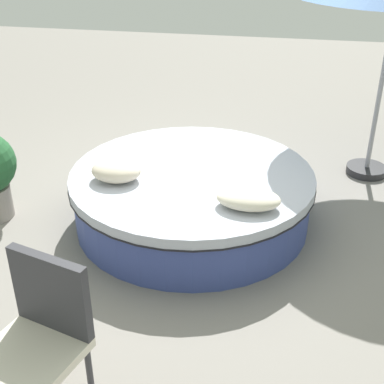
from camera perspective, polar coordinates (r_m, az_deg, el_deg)
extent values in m
plane|color=gray|center=(5.09, 0.00, -3.05)|extent=(16.00, 16.00, 0.00)
cylinder|color=#38478C|center=(4.99, 0.00, -1.00)|extent=(2.17, 2.17, 0.42)
cylinder|color=black|center=(4.89, 0.00, 1.14)|extent=(2.24, 2.24, 0.02)
cylinder|color=#B2B7C6|center=(4.86, 0.00, 1.64)|extent=(2.23, 2.23, 0.09)
ellipsoid|color=beige|center=(4.72, -8.13, 2.28)|extent=(0.44, 0.35, 0.18)
ellipsoid|color=beige|center=(4.28, 6.07, -0.73)|extent=(0.52, 0.33, 0.15)
cylinder|color=#333338|center=(3.40, -10.92, -18.53)|extent=(0.04, 0.04, 0.42)
cylinder|color=#333338|center=(3.62, -16.70, -15.77)|extent=(0.04, 0.04, 0.42)
cube|color=silver|center=(3.24, -16.87, -16.36)|extent=(0.64, 0.62, 0.06)
cube|color=#333338|center=(3.17, -14.91, -10.41)|extent=(0.52, 0.20, 0.50)
cylinder|color=#262628|center=(6.27, 18.19, 2.29)|extent=(0.44, 0.44, 0.08)
cylinder|color=#99999E|center=(5.90, 19.80, 11.79)|extent=(0.05, 0.05, 2.26)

